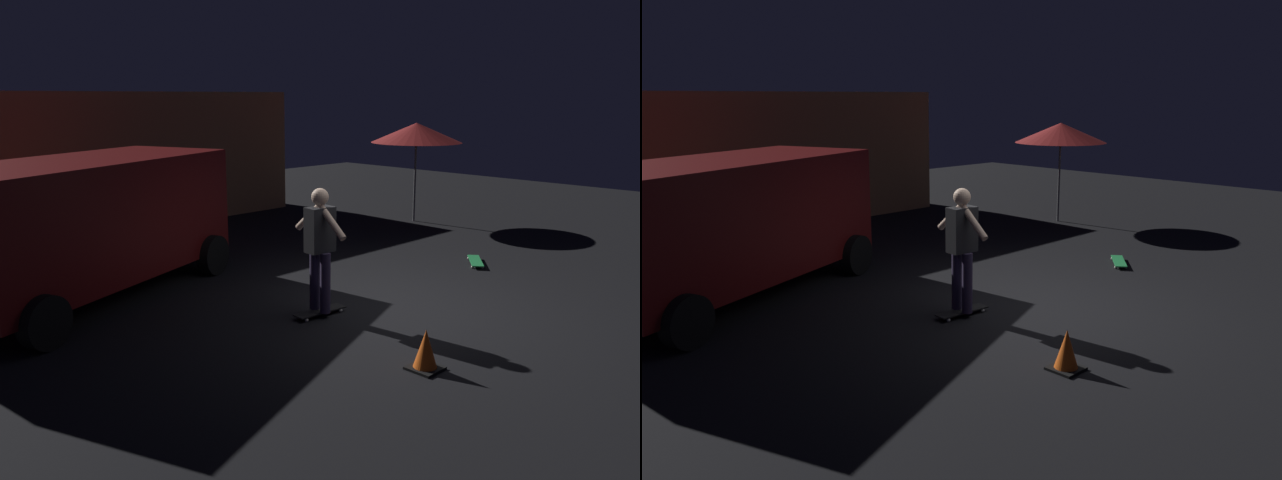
{
  "view_description": "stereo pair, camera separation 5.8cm",
  "coord_description": "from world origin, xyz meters",
  "views": [
    {
      "loc": [
        -6.69,
        -5.2,
        2.91
      ],
      "look_at": [
        -0.99,
        0.56,
        1.05
      ],
      "focal_mm": 35.39,
      "sensor_mm": 36.0,
      "label": 1
    },
    {
      "loc": [
        -6.65,
        -5.25,
        2.91
      ],
      "look_at": [
        -0.99,
        0.56,
        1.05
      ],
      "focal_mm": 35.39,
      "sensor_mm": 36.0,
      "label": 2
    }
  ],
  "objects": [
    {
      "name": "skateboard_spare",
      "position": [
        2.84,
        0.52,
        0.06
      ],
      "size": [
        0.74,
        0.64,
        0.07
      ],
      "color": "green",
      "rests_on": "ground_plane"
    },
    {
      "name": "low_building",
      "position": [
        -1.11,
        8.81,
        1.5
      ],
      "size": [
        10.97,
        3.03,
        3.0
      ],
      "color": "tan",
      "rests_on": "ground_plane"
    },
    {
      "name": "parked_van",
      "position": [
        -2.83,
        3.54,
        1.16
      ],
      "size": [
        4.98,
        3.55,
        2.03
      ],
      "color": "maroon",
      "rests_on": "ground_plane"
    },
    {
      "name": "patio_umbrella",
      "position": [
        5.24,
        3.69,
        2.07
      ],
      "size": [
        2.1,
        2.1,
        2.3
      ],
      "color": "slate",
      "rests_on": "ground_plane"
    },
    {
      "name": "skater",
      "position": [
        -0.99,
        0.56,
        1.04
      ],
      "size": [
        0.4,
        0.99,
        1.67
      ],
      "color": "#382D4C",
      "rests_on": "skateboard_ridden"
    },
    {
      "name": "skateboard_ridden",
      "position": [
        -0.99,
        0.56,
        0.06
      ],
      "size": [
        0.79,
        0.27,
        0.07
      ],
      "color": "black",
      "rests_on": "ground_plane"
    },
    {
      "name": "traffic_cone",
      "position": [
        -1.4,
        -1.48,
        0.21
      ],
      "size": [
        0.34,
        0.34,
        0.46
      ],
      "color": "black",
      "rests_on": "ground_plane"
    },
    {
      "name": "ground_plane",
      "position": [
        0.0,
        0.0,
        0.0
      ],
      "size": [
        28.0,
        28.0,
        0.0
      ],
      "primitive_type": "plane",
      "color": "black"
    }
  ]
}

